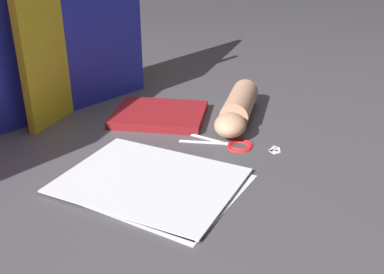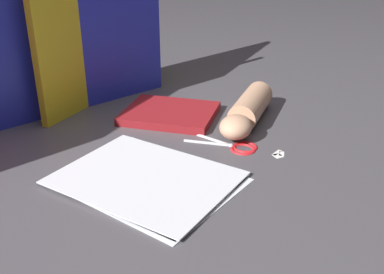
{
  "view_description": "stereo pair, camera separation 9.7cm",
  "coord_description": "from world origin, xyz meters",
  "px_view_note": "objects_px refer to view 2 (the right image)",
  "views": [
    {
      "loc": [
        -0.72,
        -0.45,
        0.47
      ],
      "look_at": [
        0.04,
        -0.0,
        0.06
      ],
      "focal_mm": 42.0,
      "sensor_mm": 36.0,
      "label": 1
    },
    {
      "loc": [
        -0.66,
        -0.53,
        0.47
      ],
      "look_at": [
        0.04,
        -0.0,
        0.06
      ],
      "focal_mm": 42.0,
      "sensor_mm": 36.0,
      "label": 2
    }
  ],
  "objects_px": {
    "paper_stack": "(146,178)",
    "scissors": "(234,145)",
    "hand_forearm": "(247,111)",
    "book_closed": "(170,113)"
  },
  "relations": [
    {
      "from": "hand_forearm",
      "to": "book_closed",
      "type": "bearing_deg",
      "value": 113.78
    },
    {
      "from": "hand_forearm",
      "to": "paper_stack",
      "type": "bearing_deg",
      "value": 177.66
    },
    {
      "from": "paper_stack",
      "to": "scissors",
      "type": "bearing_deg",
      "value": -14.14
    },
    {
      "from": "paper_stack",
      "to": "scissors",
      "type": "xyz_separation_m",
      "value": [
        0.24,
        -0.06,
        -0.0
      ]
    },
    {
      "from": "book_closed",
      "to": "scissors",
      "type": "relative_size",
      "value": 1.6
    },
    {
      "from": "paper_stack",
      "to": "hand_forearm",
      "type": "bearing_deg",
      "value": -2.34
    },
    {
      "from": "book_closed",
      "to": "hand_forearm",
      "type": "xyz_separation_m",
      "value": [
        0.08,
        -0.19,
        0.03
      ]
    },
    {
      "from": "scissors",
      "to": "paper_stack",
      "type": "bearing_deg",
      "value": 165.86
    },
    {
      "from": "book_closed",
      "to": "scissors",
      "type": "xyz_separation_m",
      "value": [
        -0.05,
        -0.24,
        -0.01
      ]
    },
    {
      "from": "paper_stack",
      "to": "scissors",
      "type": "height_order",
      "value": "scissors"
    }
  ]
}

